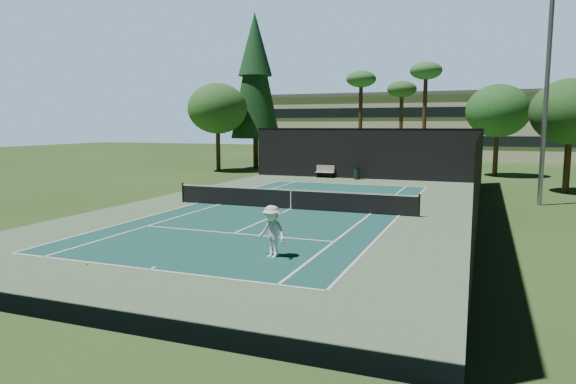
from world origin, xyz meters
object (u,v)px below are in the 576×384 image
object	(u,v)px
tennis_net	(291,198)
trash_bin	(357,173)
tennis_ball_a	(87,264)
tennis_ball_c	(358,203)
tennis_ball_d	(271,200)
park_bench	(325,171)
tennis_ball_b	(282,200)
player	(272,232)

from	to	relation	value
tennis_net	trash_bin	world-z (taller)	tennis_net
tennis_net	tennis_ball_a	bearing A→B (deg)	-100.01
tennis_ball_c	tennis_ball_d	size ratio (longest dim) A/B	0.98
park_bench	tennis_net	bearing A→B (deg)	-79.37
tennis_ball_b	tennis_ball_c	size ratio (longest dim) A/B	1.19
player	tennis_ball_a	xyz separation A→B (m)	(-4.97, -2.89, -0.82)
tennis_net	park_bench	size ratio (longest dim) A/B	8.60
player	tennis_ball_b	size ratio (longest dim) A/B	22.11
tennis_ball_b	park_bench	xyz separation A→B (m)	(-1.51, 13.31, 0.51)
player	trash_bin	xyz separation A→B (m)	(-3.03, 24.60, -0.38)
park_bench	tennis_ball_c	bearing A→B (deg)	-65.59
tennis_ball_d	tennis_ball_c	bearing A→B (deg)	10.07
tennis_net	tennis_ball_c	bearing A→B (deg)	48.93
park_bench	player	bearing A→B (deg)	-76.96
tennis_net	park_bench	distance (m)	16.05
player	tennis_ball_a	world-z (taller)	player
player	park_bench	world-z (taller)	player
tennis_ball_c	tennis_ball_b	bearing A→B (deg)	-170.51
tennis_ball_b	park_bench	bearing A→B (deg)	96.47
tennis_ball_b	park_bench	distance (m)	13.41
tennis_ball_b	tennis_ball_c	xyz separation A→B (m)	(4.21, 0.70, -0.01)
tennis_ball_c	trash_bin	bearing A→B (deg)	103.63
tennis_ball_d	trash_bin	size ratio (longest dim) A/B	0.07
tennis_net	player	bearing A→B (deg)	-72.95
tennis_ball_b	tennis_ball_d	bearing A→B (deg)	-166.00
tennis_ball_b	trash_bin	world-z (taller)	trash_bin
tennis_ball_a	trash_bin	world-z (taller)	trash_bin
tennis_ball_a	park_bench	bearing A→B (deg)	91.69
tennis_ball_c	trash_bin	world-z (taller)	trash_bin
tennis_net	trash_bin	xyz separation A→B (m)	(-0.20, 15.37, -0.08)
tennis_ball_c	park_bench	size ratio (longest dim) A/B	0.04
tennis_ball_b	trash_bin	size ratio (longest dim) A/B	0.08
tennis_net	tennis_ball_b	xyz separation A→B (m)	(-1.45, 2.46, -0.52)
tennis_ball_c	park_bench	distance (m)	13.86
player	tennis_ball_d	world-z (taller)	player
tennis_ball_b	tennis_ball_c	bearing A→B (deg)	9.49
trash_bin	tennis_net	bearing A→B (deg)	-89.26
tennis_net	tennis_ball_b	world-z (taller)	tennis_net
trash_bin	player	bearing A→B (deg)	-82.98
tennis_ball_b	player	bearing A→B (deg)	-69.88
tennis_ball_a	tennis_ball_b	size ratio (longest dim) A/B	0.99
tennis_ball_b	tennis_ball_d	size ratio (longest dim) A/B	1.16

